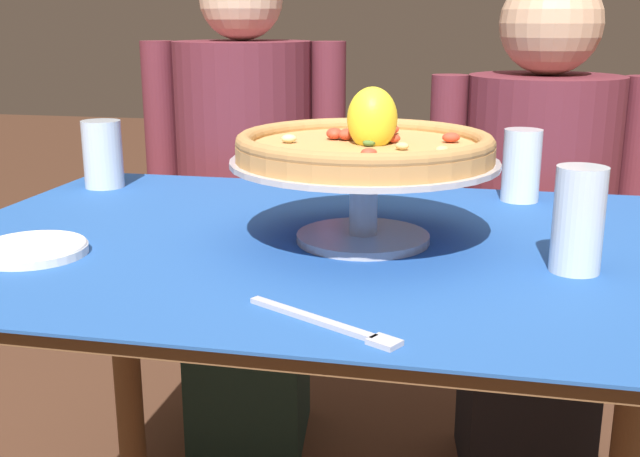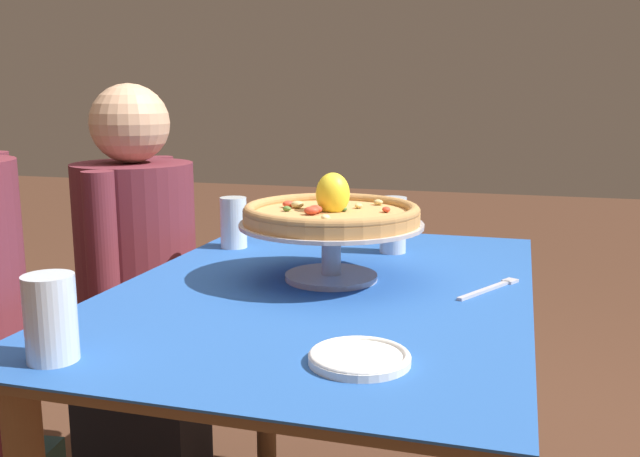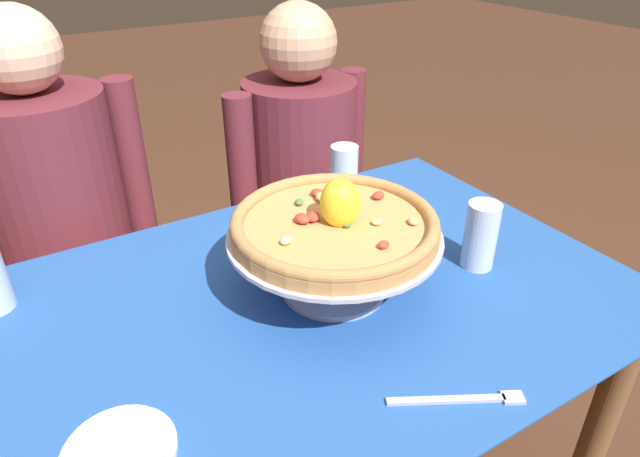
% 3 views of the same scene
% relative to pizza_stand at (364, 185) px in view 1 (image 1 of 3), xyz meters
% --- Properties ---
extents(dining_table, '(1.20, 0.83, 0.76)m').
position_rel_pizza_stand_xyz_m(dining_table, '(-0.05, -0.00, -0.21)').
color(dining_table, brown).
rests_on(dining_table, ground).
extents(pizza_stand, '(0.39, 0.39, 0.12)m').
position_rel_pizza_stand_xyz_m(pizza_stand, '(0.00, 0.00, 0.00)').
color(pizza_stand, '#B7B7C1').
rests_on(pizza_stand, dining_table).
extents(pizza, '(0.37, 0.37, 0.10)m').
position_rel_pizza_stand_xyz_m(pizza, '(0.00, 0.00, 0.06)').
color(pizza, tan).
rests_on(pizza, pizza_stand).
extents(water_glass_side_right, '(0.07, 0.07, 0.14)m').
position_rel_pizza_stand_xyz_m(water_glass_side_right, '(0.29, -0.08, -0.02)').
color(water_glass_side_right, silver).
rests_on(water_glass_side_right, dining_table).
extents(water_glass_back_left, '(0.08, 0.08, 0.13)m').
position_rel_pizza_stand_xyz_m(water_glass_back_left, '(-0.56, 0.27, -0.03)').
color(water_glass_back_left, silver).
rests_on(water_glass_back_left, dining_table).
extents(water_glass_back_right, '(0.07, 0.07, 0.13)m').
position_rel_pizza_stand_xyz_m(water_glass_back_right, '(0.24, 0.32, -0.03)').
color(water_glass_back_right, silver).
rests_on(water_glass_back_right, dining_table).
extents(side_plate, '(0.15, 0.15, 0.02)m').
position_rel_pizza_stand_xyz_m(side_plate, '(-0.44, -0.17, -0.08)').
color(side_plate, white).
rests_on(side_plate, dining_table).
extents(dinner_fork, '(0.19, 0.11, 0.01)m').
position_rel_pizza_stand_xyz_m(dinner_fork, '(0.02, -0.34, -0.08)').
color(dinner_fork, '#B7B7C1').
rests_on(dinner_fork, dining_table).
extents(diner_left, '(0.48, 0.36, 1.22)m').
position_rel_pizza_stand_xyz_m(diner_left, '(-0.39, 0.66, -0.26)').
color(diner_left, '#1E3833').
rests_on(diner_left, ground).
extents(diner_right, '(0.49, 0.37, 1.18)m').
position_rel_pizza_stand_xyz_m(diner_right, '(0.29, 0.65, -0.28)').
color(diner_right, black).
rests_on(diner_right, ground).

